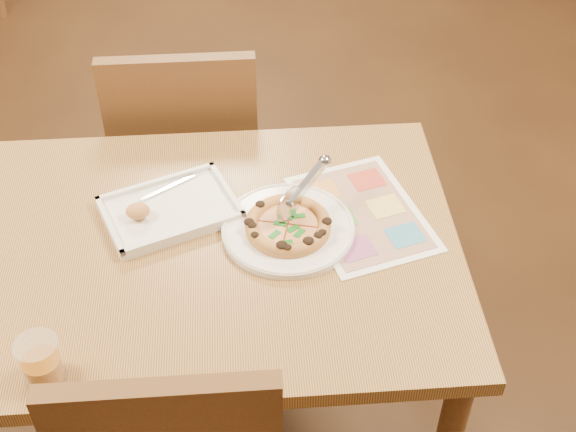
{
  "coord_description": "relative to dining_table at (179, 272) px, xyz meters",
  "views": [
    {
      "loc": [
        0.16,
        -1.3,
        2.01
      ],
      "look_at": [
        0.26,
        0.03,
        0.77
      ],
      "focal_mm": 50.0,
      "sensor_mm": 36.0,
      "label": 1
    }
  ],
  "objects": [
    {
      "name": "pizza_cutter",
      "position": [
        0.29,
        0.07,
        0.18
      ],
      "size": [
        0.13,
        0.13,
        0.1
      ],
      "rotation": [
        0.0,
        0.0,
        0.8
      ],
      "color": "silver",
      "rests_on": "pizza"
    },
    {
      "name": "glass_tumbler",
      "position": [
        -0.24,
        -0.35,
        0.13
      ],
      "size": [
        0.08,
        0.08,
        0.1
      ],
      "rotation": [
        0.0,
        0.0,
        0.03
      ],
      "color": "#8D4A0A",
      "rests_on": "dining_table"
    },
    {
      "name": "plate",
      "position": [
        0.26,
        0.03,
        0.09
      ],
      "size": [
        0.39,
        0.39,
        0.02
      ],
      "primitive_type": "cylinder",
      "rotation": [
        0.0,
        0.0,
        -0.31
      ],
      "color": "white",
      "rests_on": "dining_table"
    },
    {
      "name": "appetizer_tray",
      "position": [
        -0.02,
        0.11,
        0.1
      ],
      "size": [
        0.36,
        0.31,
        0.06
      ],
      "rotation": [
        0.0,
        0.0,
        0.38
      ],
      "color": "white",
      "rests_on": "dining_table"
    },
    {
      "name": "chair_far",
      "position": [
        -0.0,
        0.6,
        -0.07
      ],
      "size": [
        0.42,
        0.42,
        0.47
      ],
      "rotation": [
        0.0,
        0.0,
        3.14
      ],
      "color": "brown",
      "rests_on": "ground"
    },
    {
      "name": "dining_table",
      "position": [
        0.0,
        0.0,
        0.0
      ],
      "size": [
        1.3,
        0.85,
        0.72
      ],
      "color": "#A67E42",
      "rests_on": "ground"
    },
    {
      "name": "pizza",
      "position": [
        0.26,
        0.02,
        0.11
      ],
      "size": [
        0.2,
        0.2,
        0.03
      ],
      "rotation": [
        0.0,
        0.0,
        -0.24
      ],
      "color": "gold",
      "rests_on": "plate"
    },
    {
      "name": "menu",
      "position": [
        0.44,
        0.08,
        0.09
      ],
      "size": [
        0.35,
        0.43,
        0.0
      ],
      "primitive_type": "cube",
      "rotation": [
        0.0,
        0.0,
        0.28
      ],
      "color": "white",
      "rests_on": "dining_table"
    }
  ]
}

